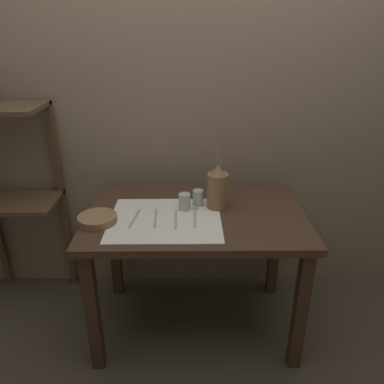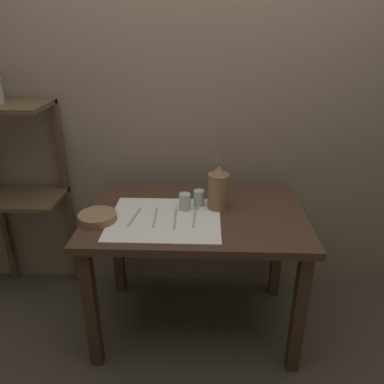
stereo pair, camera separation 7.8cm
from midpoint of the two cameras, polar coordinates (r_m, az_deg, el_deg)
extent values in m
plane|color=#473F35|center=(2.38, -0.48, -19.31)|extent=(12.00, 12.00, 0.00)
cube|color=gray|center=(2.24, -0.59, 12.93)|extent=(7.00, 0.06, 2.40)
cube|color=#422D1E|center=(1.95, -0.55, -3.76)|extent=(1.14, 0.72, 0.04)
cube|color=#422D1E|center=(1.99, -16.03, -17.25)|extent=(0.06, 0.06, 0.70)
cube|color=#422D1E|center=(1.98, 15.03, -17.16)|extent=(0.06, 0.06, 0.70)
cube|color=#422D1E|center=(2.45, -12.58, -8.12)|extent=(0.06, 0.06, 0.70)
cube|color=#422D1E|center=(2.45, 11.57, -8.05)|extent=(0.06, 0.06, 0.70)
cube|color=brown|center=(2.44, -26.18, -1.37)|extent=(0.49, 0.32, 0.02)
cube|color=brown|center=(2.50, -19.94, -1.28)|extent=(0.04, 0.04, 1.25)
cube|color=white|center=(1.89, -5.26, -4.15)|extent=(0.56, 0.47, 0.00)
cylinder|color=olive|center=(1.97, 2.77, 0.15)|extent=(0.11, 0.11, 0.19)
cone|color=olive|center=(1.92, 2.84, 3.42)|extent=(0.08, 0.08, 0.05)
cylinder|color=#847056|center=(1.88, 3.10, 5.79)|extent=(0.02, 0.03, 0.13)
cylinder|color=#847056|center=(1.88, 2.95, 6.50)|extent=(0.03, 0.04, 0.17)
cylinder|color=#847056|center=(1.89, 2.71, 5.99)|extent=(0.03, 0.03, 0.13)
cylinder|color=#8E6B47|center=(1.91, -15.36, -4.03)|extent=(0.19, 0.19, 0.04)
cylinder|color=#B7C1BC|center=(1.96, -2.29, -1.51)|extent=(0.06, 0.06, 0.09)
cylinder|color=#B7C1BC|center=(2.01, -0.19, -0.88)|extent=(0.06, 0.06, 0.08)
cube|color=#A8A8AD|center=(1.91, -9.93, -4.02)|extent=(0.04, 0.20, 0.00)
cube|color=#A8A8AD|center=(1.90, -6.75, -3.98)|extent=(0.02, 0.20, 0.00)
cube|color=#A8A8AD|center=(1.88, -3.67, -4.18)|extent=(0.02, 0.20, 0.00)
cube|color=#A8A8AD|center=(1.89, -0.73, -3.96)|extent=(0.02, 0.20, 0.00)
sphere|color=#A8A8AD|center=(1.98, -0.63, -2.54)|extent=(0.02, 0.02, 0.02)
camera|label=1|loc=(0.04, -91.18, -0.52)|focal=35.00mm
camera|label=2|loc=(0.04, 88.82, 0.52)|focal=35.00mm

